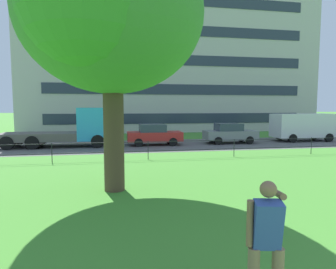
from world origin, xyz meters
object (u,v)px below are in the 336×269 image
Objects in this scene: panel_van_center at (303,126)px; apartment_building_background at (170,66)px; person_thrower at (266,243)px; car_grey_left at (230,133)px; tree_large_lawn at (107,16)px; flatbed_truck_far_left at (72,129)px; car_red_far_right at (154,135)px.

panel_van_center is 0.15× the size of apartment_building_background.
person_thrower is 19.17m from car_grey_left.
car_grey_left is at bearing 52.04° from tree_large_lawn.
tree_large_lawn is at bearing -104.93° from apartment_building_background.
person_thrower is at bearing -110.96° from car_grey_left.
apartment_building_background reaches higher than tree_large_lawn.
person_thrower is 0.25× the size of flatbed_truck_far_left.
flatbed_truck_far_left reaches higher than car_red_far_right.
flatbed_truck_far_left is 18.26m from panel_van_center.
panel_van_center is 18.64m from apartment_building_background.
flatbed_truck_far_left is at bearing 104.95° from person_thrower.
person_thrower is 17.91m from car_red_far_right.
panel_van_center is (12.47, 0.36, 0.49)m from car_red_far_right.
car_grey_left is at bearing -1.35° from flatbed_truck_far_left.
apartment_building_background is at bearing 75.09° from car_red_far_right.
flatbed_truck_far_left is at bearing 177.10° from car_red_far_right.
flatbed_truck_far_left is at bearing 178.65° from car_grey_left.
flatbed_truck_far_left is 0.22× the size of apartment_building_background.
flatbed_truck_far_left reaches higher than panel_van_center.
tree_large_lawn is at bearing 108.46° from person_thrower.
tree_large_lawn is 2.05× the size of car_red_far_right.
tree_large_lawn is 28.18m from apartment_building_background.
tree_large_lawn is 20.04m from panel_van_center.
tree_large_lawn is at bearing -104.95° from car_red_far_right.
flatbed_truck_far_left is at bearing -122.99° from apartment_building_background.
apartment_building_background reaches higher than car_grey_left.
panel_van_center reaches higher than car_grey_left.
tree_large_lawn is 1.13× the size of flatbed_truck_far_left.
flatbed_truck_far_left is at bearing -179.79° from panel_van_center.
car_red_far_right is at bearing -178.34° from panel_van_center.
tree_large_lawn is 15.41m from car_grey_left.
panel_van_center reaches higher than car_red_far_right.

